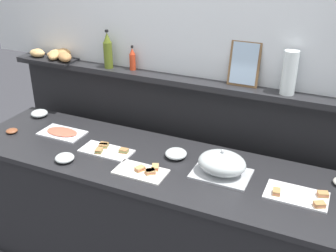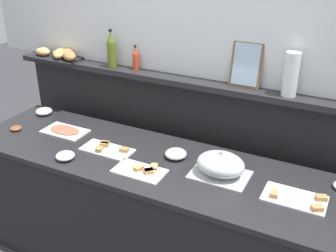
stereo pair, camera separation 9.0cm
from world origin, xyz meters
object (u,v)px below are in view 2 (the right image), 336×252
(cold_cuts_platter, at_px, (65,131))
(bread_basket, at_px, (60,54))
(sandwich_platter_rear, at_px, (142,171))
(framed_picture, at_px, (246,64))
(glass_bowl_large, at_px, (65,156))
(olive_oil_bottle, at_px, (111,50))
(glass_bowl_medium, at_px, (176,154))
(sandwich_platter_front, at_px, (107,149))
(sandwich_platter_side, at_px, (296,199))
(glass_bowl_small, at_px, (44,112))
(condiment_bowl_red, at_px, (16,128))
(hot_sauce_bottle, at_px, (136,59))
(serving_cloche, at_px, (220,165))
(water_carafe, at_px, (291,74))

(cold_cuts_platter, distance_m, bread_basket, 0.65)
(sandwich_platter_rear, relative_size, framed_picture, 1.08)
(glass_bowl_large, height_order, olive_oil_bottle, olive_oil_bottle)
(glass_bowl_medium, height_order, framed_picture, framed_picture)
(sandwich_platter_front, distance_m, sandwich_platter_rear, 0.36)
(glass_bowl_large, bearing_deg, glass_bowl_medium, 28.42)
(sandwich_platter_side, bearing_deg, glass_bowl_small, 172.81)
(glass_bowl_small, xyz_separation_m, condiment_bowl_red, (0.01, -0.31, -0.01))
(sandwich_platter_side, xyz_separation_m, framed_picture, (-0.48, 0.51, 0.54))
(sandwich_platter_front, xyz_separation_m, sandwich_platter_rear, (0.34, -0.13, 0.00))
(bread_basket, xyz_separation_m, framed_picture, (1.47, 0.05, 0.11))
(condiment_bowl_red, xyz_separation_m, hot_sauce_bottle, (0.70, 0.55, 0.46))
(framed_picture, bearing_deg, sandwich_platter_side, -46.68)
(glass_bowl_large, xyz_separation_m, condiment_bowl_red, (-0.59, 0.16, -0.01))
(sandwich_platter_side, bearing_deg, cold_cuts_platter, 177.18)
(sandwich_platter_side, height_order, framed_picture, framed_picture)
(sandwich_platter_rear, height_order, framed_picture, framed_picture)
(glass_bowl_large, relative_size, framed_picture, 0.42)
(cold_cuts_platter, xyz_separation_m, olive_oil_bottle, (0.18, 0.38, 0.52))
(serving_cloche, distance_m, glass_bowl_large, 0.98)
(sandwich_platter_rear, bearing_deg, glass_bowl_medium, 66.62)
(hot_sauce_bottle, bearing_deg, olive_oil_bottle, -169.89)
(sandwich_platter_rear, distance_m, glass_bowl_small, 1.17)
(serving_cloche, bearing_deg, condiment_bowl_red, -176.51)
(sandwich_platter_side, relative_size, glass_bowl_small, 2.62)
(sandwich_platter_side, xyz_separation_m, sandwich_platter_front, (-1.22, -0.01, 0.00))
(sandwich_platter_side, xyz_separation_m, water_carafe, (-0.19, 0.47, 0.53))
(cold_cuts_platter, distance_m, condiment_bowl_red, 0.36)
(glass_bowl_large, relative_size, water_carafe, 0.45)
(bread_basket, xyz_separation_m, water_carafe, (1.76, 0.01, 0.10))
(sandwich_platter_front, xyz_separation_m, water_carafe, (1.02, 0.48, 0.53))
(serving_cloche, distance_m, glass_bowl_medium, 0.34)
(sandwich_platter_front, distance_m, olive_oil_bottle, 0.74)
(sandwich_platter_rear, bearing_deg, sandwich_platter_front, 159.24)
(sandwich_platter_front, xyz_separation_m, condiment_bowl_red, (-0.76, -0.05, 0.00))
(serving_cloche, relative_size, framed_picture, 1.17)
(glass_bowl_medium, distance_m, bread_basket, 1.29)
(sandwich_platter_rear, bearing_deg, framed_picture, 58.07)
(glass_bowl_large, bearing_deg, bread_basket, 129.50)
(hot_sauce_bottle, relative_size, water_carafe, 0.65)
(sandwich_platter_rear, distance_m, condiment_bowl_red, 1.10)
(olive_oil_bottle, relative_size, water_carafe, 1.03)
(sandwich_platter_rear, height_order, cold_cuts_platter, sandwich_platter_rear)
(bread_basket, bearing_deg, glass_bowl_small, -101.12)
(glass_bowl_large, bearing_deg, water_carafe, 30.02)
(sandwich_platter_front, relative_size, olive_oil_bottle, 1.26)
(condiment_bowl_red, distance_m, hot_sauce_bottle, 1.00)
(glass_bowl_large, bearing_deg, framed_picture, 38.74)
(glass_bowl_large, distance_m, water_carafe, 1.47)
(sandwich_platter_side, xyz_separation_m, condiment_bowl_red, (-1.98, -0.05, 0.01))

